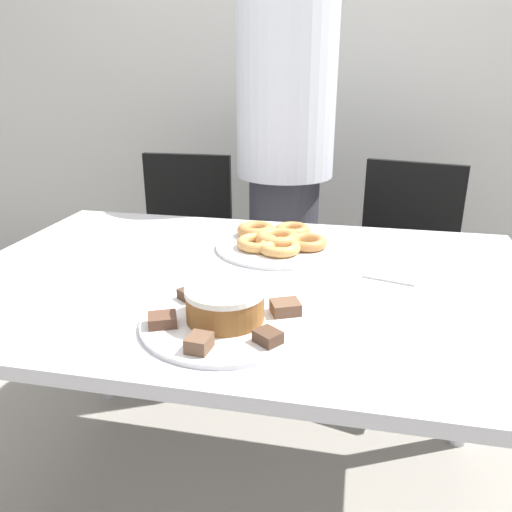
{
  "coord_description": "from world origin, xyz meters",
  "views": [
    {
      "loc": [
        0.26,
        -1.11,
        1.22
      ],
      "look_at": [
        0.03,
        -0.02,
        0.81
      ],
      "focal_mm": 35.0,
      "sensor_mm": 36.0,
      "label": 1
    }
  ],
  "objects_px": {
    "plate_donuts": "(277,246)",
    "napkin": "(393,274)",
    "plate_cake": "(226,321)",
    "office_chair_right": "(398,282)",
    "person_standing": "(285,164)",
    "office_chair_left": "(181,265)",
    "frosted_cake": "(225,303)"
  },
  "relations": [
    {
      "from": "plate_cake",
      "to": "napkin",
      "type": "bearing_deg",
      "value": 43.84
    },
    {
      "from": "person_standing",
      "to": "plate_donuts",
      "type": "xyz_separation_m",
      "value": [
        0.07,
        -0.59,
        -0.13
      ]
    },
    {
      "from": "office_chair_right",
      "to": "frosted_cake",
      "type": "distance_m",
      "value": 1.22
    },
    {
      "from": "person_standing",
      "to": "napkin",
      "type": "distance_m",
      "value": 0.83
    },
    {
      "from": "plate_cake",
      "to": "plate_donuts",
      "type": "bearing_deg",
      "value": 86.54
    },
    {
      "from": "plate_cake",
      "to": "office_chair_right",
      "type": "bearing_deg",
      "value": 68.33
    },
    {
      "from": "person_standing",
      "to": "plate_donuts",
      "type": "bearing_deg",
      "value": -83.15
    },
    {
      "from": "person_standing",
      "to": "napkin",
      "type": "height_order",
      "value": "person_standing"
    },
    {
      "from": "office_chair_left",
      "to": "plate_cake",
      "type": "relative_size",
      "value": 2.58
    },
    {
      "from": "office_chair_left",
      "to": "frosted_cake",
      "type": "relative_size",
      "value": 5.55
    },
    {
      "from": "napkin",
      "to": "office_chair_right",
      "type": "bearing_deg",
      "value": 83.27
    },
    {
      "from": "office_chair_left",
      "to": "plate_cake",
      "type": "distance_m",
      "value": 1.24
    },
    {
      "from": "napkin",
      "to": "frosted_cake",
      "type": "bearing_deg",
      "value": -136.16
    },
    {
      "from": "person_standing",
      "to": "plate_cake",
      "type": "height_order",
      "value": "person_standing"
    },
    {
      "from": "plate_cake",
      "to": "office_chair_left",
      "type": "bearing_deg",
      "value": 114.86
    },
    {
      "from": "frosted_cake",
      "to": "napkin",
      "type": "bearing_deg",
      "value": 43.84
    },
    {
      "from": "plate_cake",
      "to": "frosted_cake",
      "type": "relative_size",
      "value": 2.15
    },
    {
      "from": "office_chair_right",
      "to": "plate_donuts",
      "type": "relative_size",
      "value": 2.51
    },
    {
      "from": "plate_cake",
      "to": "frosted_cake",
      "type": "height_order",
      "value": "frosted_cake"
    },
    {
      "from": "office_chair_right",
      "to": "napkin",
      "type": "xyz_separation_m",
      "value": [
        -0.09,
        -0.75,
        0.34
      ]
    },
    {
      "from": "plate_donuts",
      "to": "napkin",
      "type": "bearing_deg",
      "value": -23.8
    },
    {
      "from": "office_chair_left",
      "to": "office_chair_right",
      "type": "distance_m",
      "value": 0.93
    },
    {
      "from": "plate_donuts",
      "to": "office_chair_right",
      "type": "bearing_deg",
      "value": 56.91
    },
    {
      "from": "person_standing",
      "to": "plate_donuts",
      "type": "relative_size",
      "value": 4.79
    },
    {
      "from": "person_standing",
      "to": "office_chair_left",
      "type": "bearing_deg",
      "value": 176.21
    },
    {
      "from": "office_chair_right",
      "to": "frosted_cake",
      "type": "height_order",
      "value": "office_chair_right"
    },
    {
      "from": "napkin",
      "to": "person_standing",
      "type": "bearing_deg",
      "value": 117.84
    },
    {
      "from": "person_standing",
      "to": "plate_donuts",
      "type": "distance_m",
      "value": 0.61
    },
    {
      "from": "office_chair_left",
      "to": "frosted_cake",
      "type": "height_order",
      "value": "office_chair_left"
    },
    {
      "from": "person_standing",
      "to": "office_chair_right",
      "type": "distance_m",
      "value": 0.67
    },
    {
      "from": "person_standing",
      "to": "office_chair_left",
      "type": "height_order",
      "value": "person_standing"
    },
    {
      "from": "frosted_cake",
      "to": "napkin",
      "type": "distance_m",
      "value": 0.47
    }
  ]
}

